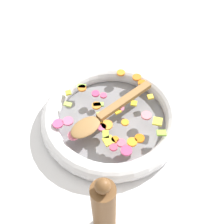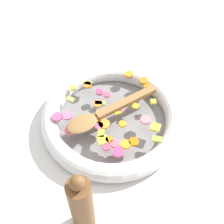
% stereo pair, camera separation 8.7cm
% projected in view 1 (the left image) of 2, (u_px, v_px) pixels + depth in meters
% --- Properties ---
extents(ground_plane, '(4.00, 4.00, 0.00)m').
position_uv_depth(ground_plane, '(112.00, 123.00, 0.91)').
color(ground_plane, silver).
extents(skillet, '(0.41, 0.41, 0.05)m').
position_uv_depth(skillet, '(112.00, 118.00, 0.90)').
color(skillet, slate).
rests_on(skillet, ground_plane).
extents(chopped_vegetables, '(0.31, 0.31, 0.01)m').
position_uv_depth(chopped_vegetables, '(111.00, 116.00, 0.86)').
color(chopped_vegetables, orange).
rests_on(chopped_vegetables, skillet).
extents(wooden_spoon, '(0.25, 0.20, 0.01)m').
position_uv_depth(wooden_spoon, '(104.00, 114.00, 0.85)').
color(wooden_spoon, olive).
rests_on(wooden_spoon, chopped_vegetables).
extents(pepper_mill, '(0.05, 0.05, 0.22)m').
position_uv_depth(pepper_mill, '(104.00, 208.00, 0.65)').
color(pepper_mill, brown).
rests_on(pepper_mill, ground_plane).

